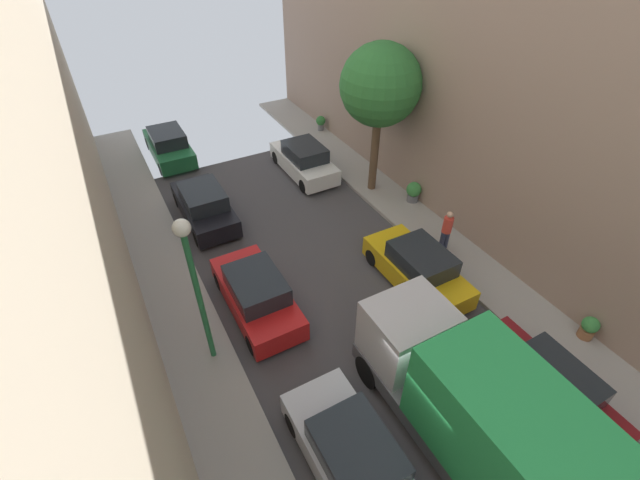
{
  "coord_description": "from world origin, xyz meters",
  "views": [
    {
      "loc": [
        -5.57,
        -3.83,
        10.99
      ],
      "look_at": [
        0.58,
        7.47,
        0.5
      ],
      "focal_mm": 24.31,
      "sensor_mm": 36.0,
      "label": 1
    }
  ],
  "objects_px": {
    "potted_plant_0": "(589,327)",
    "potted_plant_1": "(321,122)",
    "delivery_truck": "(478,413)",
    "parked_car_left_2": "(353,458)",
    "parked_car_right_3": "(304,160)",
    "parked_car_right_1": "(544,388)",
    "pedestrian": "(447,229)",
    "lamp_post": "(193,274)",
    "parked_car_right_2": "(418,268)",
    "street_tree_1": "(380,86)",
    "parked_car_left_4": "(204,206)",
    "potted_plant_3": "(414,191)",
    "parked_car_left_5": "(169,146)",
    "parked_car_left_3": "(256,294)"
  },
  "relations": [
    {
      "from": "street_tree_1",
      "to": "delivery_truck",
      "type": "bearing_deg",
      "value": -113.01
    },
    {
      "from": "parked_car_left_2",
      "to": "potted_plant_3",
      "type": "bearing_deg",
      "value": 45.22
    },
    {
      "from": "lamp_post",
      "to": "pedestrian",
      "type": "bearing_deg",
      "value": 3.26
    },
    {
      "from": "parked_car_left_3",
      "to": "parked_car_right_1",
      "type": "distance_m",
      "value": 8.69
    },
    {
      "from": "parked_car_left_3",
      "to": "potted_plant_0",
      "type": "bearing_deg",
      "value": -35.43
    },
    {
      "from": "potted_plant_3",
      "to": "pedestrian",
      "type": "bearing_deg",
      "value": -107.74
    },
    {
      "from": "potted_plant_0",
      "to": "potted_plant_1",
      "type": "relative_size",
      "value": 0.96
    },
    {
      "from": "pedestrian",
      "to": "potted_plant_1",
      "type": "distance_m",
      "value": 11.58
    },
    {
      "from": "parked_car_right_1",
      "to": "street_tree_1",
      "type": "xyz_separation_m",
      "value": [
        2.04,
        11.14,
        4.16
      ]
    },
    {
      "from": "parked_car_left_2",
      "to": "parked_car_right_3",
      "type": "distance_m",
      "value": 14.22
    },
    {
      "from": "pedestrian",
      "to": "potted_plant_1",
      "type": "bearing_deg",
      "value": 85.41
    },
    {
      "from": "parked_car_right_3",
      "to": "delivery_truck",
      "type": "bearing_deg",
      "value": -100.88
    },
    {
      "from": "parked_car_right_2",
      "to": "potted_plant_1",
      "type": "xyz_separation_m",
      "value": [
        2.93,
        12.43,
        -0.09
      ]
    },
    {
      "from": "parked_car_left_4",
      "to": "potted_plant_0",
      "type": "bearing_deg",
      "value": -54.32
    },
    {
      "from": "potted_plant_0",
      "to": "parked_car_right_3",
      "type": "bearing_deg",
      "value": 102.99
    },
    {
      "from": "potted_plant_3",
      "to": "parked_car_right_2",
      "type": "bearing_deg",
      "value": -126.57
    },
    {
      "from": "parked_car_right_3",
      "to": "street_tree_1",
      "type": "bearing_deg",
      "value": -54.66
    },
    {
      "from": "parked_car_right_3",
      "to": "potted_plant_1",
      "type": "distance_m",
      "value": 4.71
    },
    {
      "from": "potted_plant_1",
      "to": "lamp_post",
      "type": "relative_size",
      "value": 0.16
    },
    {
      "from": "parked_car_left_4",
      "to": "parked_car_right_1",
      "type": "xyz_separation_m",
      "value": [
        5.4,
        -12.56,
        0.0
      ]
    },
    {
      "from": "street_tree_1",
      "to": "lamp_post",
      "type": "distance_m",
      "value": 10.93
    },
    {
      "from": "parked_car_left_5",
      "to": "potted_plant_3",
      "type": "distance_m",
      "value": 12.59
    },
    {
      "from": "parked_car_left_2",
      "to": "lamp_post",
      "type": "bearing_deg",
      "value": 111.7
    },
    {
      "from": "potted_plant_0",
      "to": "potted_plant_1",
      "type": "bearing_deg",
      "value": 90.4
    },
    {
      "from": "parked_car_left_5",
      "to": "pedestrian",
      "type": "bearing_deg",
      "value": -59.42
    },
    {
      "from": "parked_car_left_2",
      "to": "parked_car_left_4",
      "type": "distance_m",
      "value": 11.69
    },
    {
      "from": "pedestrian",
      "to": "potted_plant_3",
      "type": "relative_size",
      "value": 1.87
    },
    {
      "from": "parked_car_right_3",
      "to": "pedestrian",
      "type": "distance_m",
      "value": 8.11
    },
    {
      "from": "parked_car_right_1",
      "to": "potted_plant_3",
      "type": "xyz_separation_m",
      "value": [
        3.03,
        9.36,
        -0.07
      ]
    },
    {
      "from": "parked_car_right_2",
      "to": "potted_plant_3",
      "type": "bearing_deg",
      "value": 53.43
    },
    {
      "from": "parked_car_left_5",
      "to": "lamp_post",
      "type": "bearing_deg",
      "value": -98.27
    },
    {
      "from": "parked_car_right_1",
      "to": "lamp_post",
      "type": "bearing_deg",
      "value": 142.29
    },
    {
      "from": "parked_car_left_4",
      "to": "parked_car_right_3",
      "type": "xyz_separation_m",
      "value": [
        5.4,
        1.46,
        0.0
      ]
    },
    {
      "from": "potted_plant_3",
      "to": "street_tree_1",
      "type": "bearing_deg",
      "value": 119.01
    },
    {
      "from": "delivery_truck",
      "to": "parked_car_left_5",
      "type": "bearing_deg",
      "value": 98.2
    },
    {
      "from": "parked_car_right_2",
      "to": "parked_car_right_3",
      "type": "relative_size",
      "value": 1.0
    },
    {
      "from": "pedestrian",
      "to": "lamp_post",
      "type": "relative_size",
      "value": 0.34
    },
    {
      "from": "parked_car_left_3",
      "to": "parked_car_right_3",
      "type": "xyz_separation_m",
      "value": [
        5.4,
        7.22,
        0.0
      ]
    },
    {
      "from": "parked_car_left_2",
      "to": "parked_car_left_4",
      "type": "height_order",
      "value": "same"
    },
    {
      "from": "parked_car_left_4",
      "to": "potted_plant_3",
      "type": "relative_size",
      "value": 4.58
    },
    {
      "from": "parked_car_left_4",
      "to": "parked_car_right_3",
      "type": "height_order",
      "value": "same"
    },
    {
      "from": "parked_car_right_1",
      "to": "pedestrian",
      "type": "height_order",
      "value": "pedestrian"
    },
    {
      "from": "parked_car_left_2",
      "to": "delivery_truck",
      "type": "bearing_deg",
      "value": -18.27
    },
    {
      "from": "parked_car_right_1",
      "to": "delivery_truck",
      "type": "xyz_separation_m",
      "value": [
        -2.7,
        -0.02,
        1.07
      ]
    },
    {
      "from": "parked_car_right_2",
      "to": "parked_car_right_3",
      "type": "height_order",
      "value": "same"
    },
    {
      "from": "parked_car_right_1",
      "to": "pedestrian",
      "type": "distance_m",
      "value": 6.5
    },
    {
      "from": "delivery_truck",
      "to": "parked_car_right_2",
      "type": "bearing_deg",
      "value": 63.01
    },
    {
      "from": "delivery_truck",
      "to": "street_tree_1",
      "type": "relative_size",
      "value": 1.03
    },
    {
      "from": "parked_car_left_5",
      "to": "parked_car_right_1",
      "type": "bearing_deg",
      "value": -73.9
    },
    {
      "from": "potted_plant_1",
      "to": "delivery_truck",
      "type": "bearing_deg",
      "value": -107.63
    }
  ]
}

